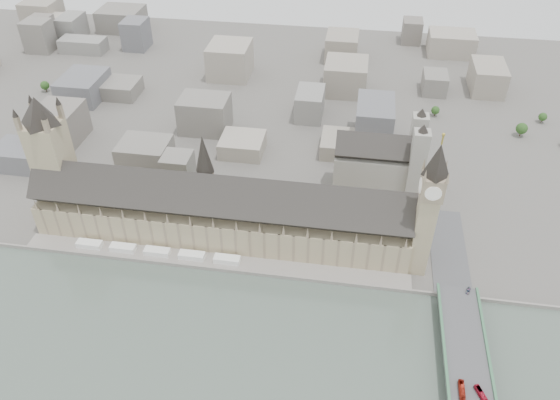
# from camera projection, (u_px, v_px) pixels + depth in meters

# --- Properties ---
(ground) EXTENTS (900.00, 900.00, 0.00)m
(ground) POSITION_uv_depth(u_px,v_px,m) (216.00, 255.00, 383.24)
(ground) COLOR #595651
(ground) RESTS_ON ground
(embankment_wall) EXTENTS (600.00, 1.50, 3.00)m
(embankment_wall) POSITION_uv_depth(u_px,v_px,m) (210.00, 269.00, 370.64)
(embankment_wall) COLOR gray
(embankment_wall) RESTS_ON ground
(river_terrace) EXTENTS (270.00, 15.00, 2.00)m
(river_terrace) POSITION_uv_depth(u_px,v_px,m) (213.00, 261.00, 376.78)
(river_terrace) COLOR gray
(river_terrace) RESTS_ON ground
(terrace_tents) EXTENTS (118.00, 7.00, 4.00)m
(terrace_tents) POSITION_uv_depth(u_px,v_px,m) (157.00, 252.00, 380.22)
(terrace_tents) COLOR white
(terrace_tents) RESTS_ON river_terrace
(palace_of_westminster) EXTENTS (265.00, 40.73, 55.44)m
(palace_of_westminster) POSITION_uv_depth(u_px,v_px,m) (220.00, 213.00, 384.62)
(palace_of_westminster) COLOR tan
(palace_of_westminster) RESTS_ON ground
(elizabeth_tower) EXTENTS (17.00, 17.00, 107.50)m
(elizabeth_tower) POSITION_uv_depth(u_px,v_px,m) (429.00, 202.00, 336.86)
(elizabeth_tower) COLOR tan
(elizabeth_tower) RESTS_ON ground
(victoria_tower) EXTENTS (30.00, 30.00, 100.00)m
(victoria_tower) POSITION_uv_depth(u_px,v_px,m) (51.00, 154.00, 384.47)
(victoria_tower) COLOR tan
(victoria_tower) RESTS_ON ground
(central_tower) EXTENTS (13.00, 13.00, 48.00)m
(central_tower) POSITION_uv_depth(u_px,v_px,m) (205.00, 165.00, 369.09)
(central_tower) COLOR gray
(central_tower) RESTS_ON ground
(westminster_bridge) EXTENTS (25.00, 325.00, 10.25)m
(westminster_bridge) POSITION_uv_depth(u_px,v_px,m) (469.00, 393.00, 292.11)
(westminster_bridge) COLOR #474749
(westminster_bridge) RESTS_ON ground
(westminster_abbey) EXTENTS (68.00, 36.00, 64.00)m
(westminster_abbey) POSITION_uv_depth(u_px,v_px,m) (381.00, 164.00, 428.24)
(westminster_abbey) COLOR gray
(westminster_abbey) RESTS_ON ground
(city_skyline_inland) EXTENTS (720.00, 360.00, 38.00)m
(city_skyline_inland) POSITION_uv_depth(u_px,v_px,m) (273.00, 79.00, 562.40)
(city_skyline_inland) COLOR gray
(city_skyline_inland) RESTS_ON ground
(park_trees) EXTENTS (110.00, 30.00, 15.00)m
(park_trees) POSITION_uv_depth(u_px,v_px,m) (222.00, 194.00, 426.59)
(park_trees) COLOR #234418
(park_trees) RESTS_ON ground
(red_bus_north) EXTENTS (2.95, 11.78, 3.27)m
(red_bus_north) POSITION_uv_depth(u_px,v_px,m) (462.00, 390.00, 285.85)
(red_bus_north) COLOR #A52112
(red_bus_north) RESTS_ON westminster_bridge
(red_bus_south) EXTENTS (6.40, 10.81, 2.97)m
(red_bus_south) POSITION_uv_depth(u_px,v_px,m) (481.00, 394.00, 284.14)
(red_bus_south) COLOR #B8172C
(red_bus_south) RESTS_ON westminster_bridge
(car_approach) EXTENTS (3.87, 5.98, 1.61)m
(car_approach) POSITION_uv_depth(u_px,v_px,m) (468.00, 291.00, 341.93)
(car_approach) COLOR gray
(car_approach) RESTS_ON westminster_bridge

